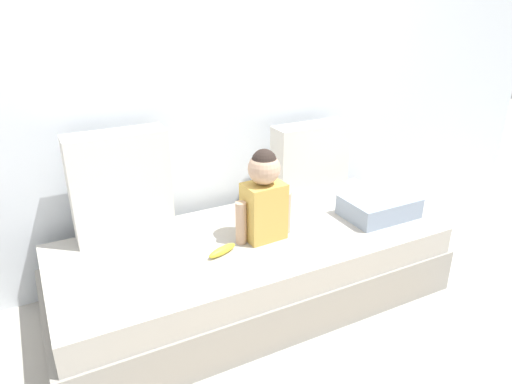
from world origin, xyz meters
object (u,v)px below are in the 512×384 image
object	(u,v)px
throw_pillow_left	(121,186)
banana	(222,250)
throw_pillow_right	(310,160)
folded_blanket	(379,206)
couch	(251,269)
toddler	(264,195)

from	to	relation	value
throw_pillow_left	banana	size ratio (longest dim) A/B	3.26
throw_pillow_right	folded_blanket	size ratio (longest dim) A/B	1.19
couch	banana	distance (m)	0.31
throw_pillow_right	couch	bearing A→B (deg)	-149.97
throw_pillow_right	folded_blanket	bearing A→B (deg)	-66.81
couch	banana	bearing A→B (deg)	-156.04
throw_pillow_left	banana	world-z (taller)	throw_pillow_left
toddler	banana	bearing A→B (deg)	-167.14
couch	throw_pillow_right	distance (m)	0.78
couch	folded_blanket	world-z (taller)	folded_blanket
couch	throw_pillow_left	xyz separation A→B (m)	(-0.57, 0.33, 0.47)
folded_blanket	couch	bearing A→B (deg)	171.93
banana	folded_blanket	world-z (taller)	folded_blanket
couch	folded_blanket	xyz separation A→B (m)	(0.76, -0.11, 0.25)
toddler	folded_blanket	size ratio (longest dim) A/B	1.20
couch	throw_pillow_left	distance (m)	0.81
toddler	folded_blanket	xyz separation A→B (m)	(0.70, -0.08, -0.18)
couch	throw_pillow_left	world-z (taller)	throw_pillow_left
throw_pillow_right	toddler	world-z (taller)	toddler
folded_blanket	banana	bearing A→B (deg)	178.95
toddler	banana	distance (m)	0.34
throw_pillow_right	banana	world-z (taller)	throw_pillow_right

